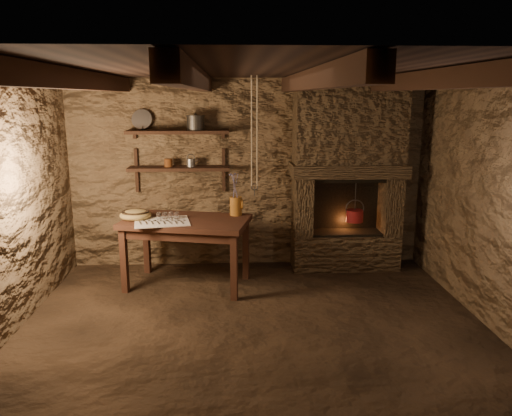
{
  "coord_description": "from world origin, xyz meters",
  "views": [
    {
      "loc": [
        -0.2,
        -4.35,
        2.17
      ],
      "look_at": [
        0.06,
        0.9,
        1.0
      ],
      "focal_mm": 35.0,
      "sensor_mm": 36.0,
      "label": 1
    }
  ],
  "objects_px": {
    "stoneware_jug": "(236,197)",
    "iron_stockpot": "(196,124)",
    "wooden_bowl": "(136,215)",
    "red_pot": "(355,215)",
    "work_table": "(187,250)"
  },
  "relations": [
    {
      "from": "stoneware_jug",
      "to": "red_pot",
      "type": "bearing_deg",
      "value": 1.91
    },
    {
      "from": "stoneware_jug",
      "to": "wooden_bowl",
      "type": "height_order",
      "value": "stoneware_jug"
    },
    {
      "from": "iron_stockpot",
      "to": "red_pot",
      "type": "height_order",
      "value": "iron_stockpot"
    },
    {
      "from": "iron_stockpot",
      "to": "stoneware_jug",
      "type": "bearing_deg",
      "value": -42.73
    },
    {
      "from": "stoneware_jug",
      "to": "wooden_bowl",
      "type": "xyz_separation_m",
      "value": [
        -1.16,
        -0.12,
        -0.17
      ]
    },
    {
      "from": "red_pot",
      "to": "wooden_bowl",
      "type": "bearing_deg",
      "value": -170.42
    },
    {
      "from": "stoneware_jug",
      "to": "red_pot",
      "type": "xyz_separation_m",
      "value": [
        1.5,
        0.32,
        -0.31
      ]
    },
    {
      "from": "iron_stockpot",
      "to": "red_pot",
      "type": "relative_size",
      "value": 0.4
    },
    {
      "from": "stoneware_jug",
      "to": "iron_stockpot",
      "type": "distance_m",
      "value": 1.06
    },
    {
      "from": "work_table",
      "to": "stoneware_jug",
      "type": "height_order",
      "value": "stoneware_jug"
    },
    {
      "from": "work_table",
      "to": "red_pot",
      "type": "bearing_deg",
      "value": 26.31
    },
    {
      "from": "work_table",
      "to": "wooden_bowl",
      "type": "relative_size",
      "value": 4.29
    },
    {
      "from": "wooden_bowl",
      "to": "red_pot",
      "type": "distance_m",
      "value": 2.7
    },
    {
      "from": "wooden_bowl",
      "to": "red_pot",
      "type": "height_order",
      "value": "red_pot"
    },
    {
      "from": "work_table",
      "to": "wooden_bowl",
      "type": "xyz_separation_m",
      "value": [
        -0.58,
        0.05,
        0.41
      ]
    }
  ]
}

